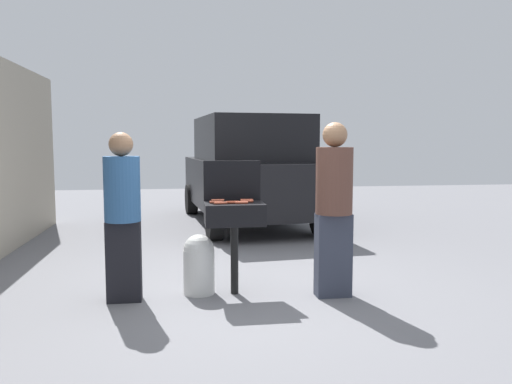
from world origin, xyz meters
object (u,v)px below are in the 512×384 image
(hot_dog_2, at_px, (218,200))
(hot_dog_4, at_px, (216,202))
(hot_dog_7, at_px, (221,203))
(hot_dog_6, at_px, (247,201))
(propane_tank, at_px, (199,263))
(hot_dog_3, at_px, (247,200))
(hot_dog_0, at_px, (235,202))
(parked_minivan, at_px, (248,170))
(hot_dog_5, at_px, (241,203))
(bbq_grill, at_px, (234,217))
(hot_dog_1, at_px, (233,202))
(person_left, at_px, (123,211))
(person_right, at_px, (334,203))

(hot_dog_2, height_order, hot_dog_4, same)
(hot_dog_7, bearing_deg, hot_dog_6, 23.87)
(propane_tank, bearing_deg, hot_dog_3, 5.93)
(hot_dog_0, relative_size, parked_minivan, 0.03)
(hot_dog_4, bearing_deg, hot_dog_5, -16.83)
(bbq_grill, height_order, hot_dog_0, hot_dog_0)
(bbq_grill, distance_m, hot_dog_1, 0.16)
(propane_tank, bearing_deg, hot_dog_6, -3.89)
(hot_dog_1, relative_size, hot_dog_3, 1.00)
(hot_dog_2, relative_size, person_left, 0.08)
(hot_dog_5, bearing_deg, hot_dog_7, -178.96)
(hot_dog_2, relative_size, hot_dog_4, 1.00)
(person_left, xyz_separation_m, person_right, (2.07, -0.13, 0.05))
(hot_dog_6, distance_m, person_left, 1.23)
(hot_dog_3, relative_size, parked_minivan, 0.03)
(propane_tank, relative_size, person_left, 0.37)
(person_left, bearing_deg, hot_dog_3, 12.52)
(bbq_grill, bearing_deg, parked_minivan, 80.69)
(hot_dog_3, height_order, hot_dog_6, same)
(hot_dog_4, bearing_deg, person_left, -176.18)
(hot_dog_3, relative_size, propane_tank, 0.21)
(hot_dog_6, bearing_deg, propane_tank, 176.11)
(hot_dog_6, relative_size, hot_dog_7, 1.00)
(hot_dog_5, relative_size, hot_dog_7, 1.00)
(hot_dog_2, relative_size, propane_tank, 0.21)
(hot_dog_2, bearing_deg, person_left, -166.79)
(hot_dog_5, relative_size, hot_dog_6, 1.00)
(hot_dog_0, xyz_separation_m, person_left, (-1.10, -0.02, -0.06))
(hot_dog_2, height_order, person_left, person_left)
(hot_dog_4, bearing_deg, bbq_grill, 9.13)
(hot_dog_3, distance_m, person_right, 0.90)
(hot_dog_1, relative_size, parked_minivan, 0.03)
(hot_dog_4, distance_m, hot_dog_5, 0.26)
(hot_dog_1, height_order, hot_dog_7, same)
(person_right, bearing_deg, person_left, -16.11)
(hot_dog_7, bearing_deg, bbq_grill, 36.51)
(hot_dog_2, bearing_deg, propane_tank, -158.38)
(hot_dog_6, distance_m, propane_tank, 0.81)
(hot_dog_5, bearing_deg, person_left, 179.30)
(parked_minivan, bearing_deg, person_left, 62.51)
(hot_dog_4, distance_m, propane_tank, 0.66)
(hot_dog_1, distance_m, propane_tank, 0.73)
(hot_dog_4, height_order, hot_dog_7, same)
(hot_dog_2, xyz_separation_m, person_right, (1.14, -0.35, -0.00))
(bbq_grill, relative_size, parked_minivan, 0.21)
(hot_dog_5, relative_size, propane_tank, 0.21)
(person_right, bearing_deg, hot_dog_2, -29.72)
(person_left, relative_size, parked_minivan, 0.36)
(hot_dog_3, bearing_deg, person_left, -171.20)
(bbq_grill, bearing_deg, hot_dog_7, -143.49)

